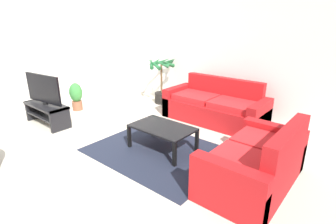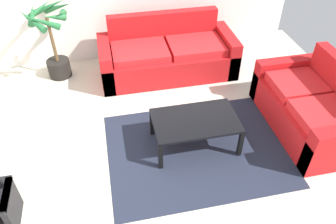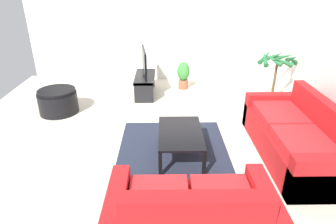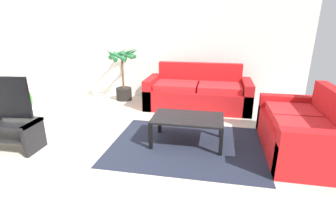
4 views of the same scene
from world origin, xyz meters
TOP-DOWN VIEW (x-y plane):
  - ground_plane at (0.00, 0.00)m, footprint 6.60×6.60m
  - wall_back at (0.00, 3.00)m, footprint 6.00×0.06m
  - wall_left at (-3.00, 0.00)m, footprint 0.06×6.00m
  - couch_main at (0.71, 2.28)m, footprint 2.14×0.90m
  - couch_loveseat at (2.28, 0.60)m, footprint 0.90×1.63m
  - tv_stand at (-1.89, -0.09)m, footprint 1.10×0.45m
  - tv at (-1.89, -0.08)m, footprint 1.03×0.16m
  - coffee_table at (0.70, 0.58)m, footprint 1.03×0.64m
  - area_rug at (0.70, 0.48)m, footprint 2.20×1.70m
  - potted_palm at (-1.02, 2.56)m, footprint 0.80×0.81m
  - potted_plant_small at (-2.23, 0.82)m, footprint 0.30×0.30m

SIDE VIEW (x-z plane):
  - ground_plane at x=0.00m, z-range 0.00..0.00m
  - area_rug at x=0.70m, z-range 0.00..0.01m
  - tv_stand at x=-1.89m, z-range 0.07..0.50m
  - couch_loveseat at x=2.28m, z-range -0.15..0.75m
  - couch_main at x=0.71m, z-range -0.15..0.75m
  - potted_plant_small at x=-2.23m, z-range 0.03..0.69m
  - coffee_table at x=0.70m, z-range 0.16..0.57m
  - potted_palm at x=-1.02m, z-range 0.00..1.20m
  - tv at x=-1.89m, z-range 0.45..1.07m
  - wall_back at x=0.00m, z-range 0.00..2.70m
  - wall_left at x=-3.00m, z-range 0.00..2.70m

